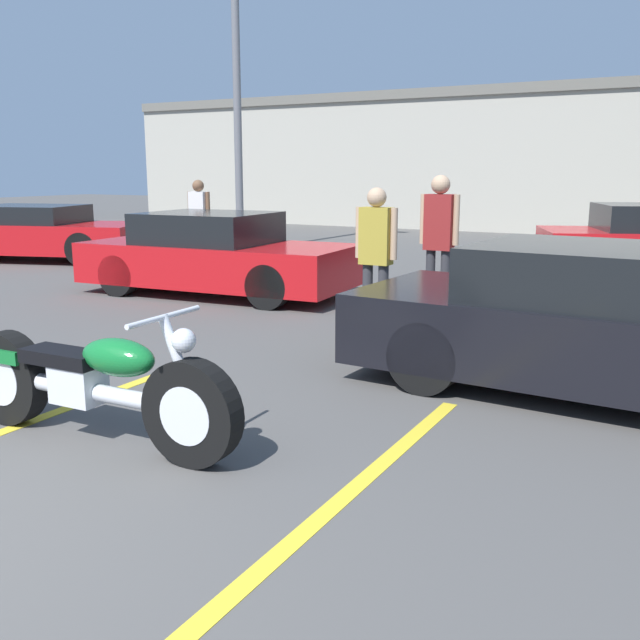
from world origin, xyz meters
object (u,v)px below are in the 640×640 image
Objects in this scene: show_car_hood_open at (615,324)px; spectator_midground at (439,233)px; motorcycle at (92,384)px; spectator_far_lot at (376,248)px; light_pole at (238,41)px; parked_car_mid_left_row at (216,256)px; parked_car_left_row at (37,233)px; spectator_near_motorcycle at (199,216)px.

show_car_hood_open is 3.42m from spectator_midground.
spectator_far_lot reaches higher than motorcycle.
motorcycle is 4.25m from show_car_hood_open.
light_pole is 7.14m from parked_car_mid_left_row.
spectator_midground is (0.66, 5.31, 0.68)m from motorcycle.
spectator_midground reaches higher than parked_car_left_row.
motorcycle is at bearing -94.66° from spectator_far_lot.
parked_car_left_row is at bearing -131.14° from light_pole.
motorcycle is at bearing -97.06° from spectator_midground.
parked_car_left_row is 2.70× the size of spectator_midground.
show_car_hood_open is at bearing 42.44° from motorcycle.
spectator_midground reaches higher than spectator_near_motorcycle.
spectator_near_motorcycle reaches higher than parked_car_mid_left_row.
spectator_far_lot is at bearing 160.59° from show_car_hood_open.
light_pole is 2.01× the size of parked_car_mid_left_row.
parked_car_mid_left_row is 3.02m from spectator_near_motorcycle.
spectator_near_motorcycle is 6.42m from spectator_far_lot.
light_pole reaches higher than show_car_hood_open.
spectator_far_lot is (3.31, -1.36, 0.42)m from parked_car_mid_left_row.
light_pole reaches higher than parked_car_mid_left_row.
parked_car_left_row is (-2.96, -3.39, -4.14)m from light_pole.
parked_car_mid_left_row is at bearing 157.74° from spectator_far_lot.
spectator_near_motorcycle is (3.91, 0.57, 0.45)m from parked_car_left_row.
light_pole reaches higher than parked_car_left_row.
parked_car_mid_left_row is at bearing 117.54° from motorcycle.
spectator_near_motorcycle is at bearing 122.09° from motorcycle.
motorcycle is 5.39m from spectator_midground.
light_pole is at bearing 108.58° from spectator_near_motorcycle.
parked_car_left_row is at bearing 169.66° from spectator_midground.
spectator_midground is (9.58, -1.75, 0.54)m from parked_car_left_row.
parked_car_mid_left_row is (5.94, -1.62, 0.02)m from parked_car_left_row.
spectator_far_lot is (5.34, -3.55, -0.01)m from spectator_near_motorcycle.
light_pole is 4.74m from spectator_near_motorcycle.
show_car_hood_open is (3.07, 2.93, 0.19)m from motorcycle.
show_car_hood_open is at bearing -36.66° from parked_car_left_row.
spectator_far_lot is (9.25, -2.98, 0.44)m from parked_car_left_row.
spectator_midground reaches higher than motorcycle.
motorcycle is 0.49× the size of parked_car_left_row.
parked_car_left_row is at bearing 164.32° from show_car_hood_open.
spectator_midground is at bearing 138.72° from show_car_hood_open.
spectator_midground reaches higher than spectator_far_lot.
spectator_near_motorcycle reaches higher than parked_car_left_row.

